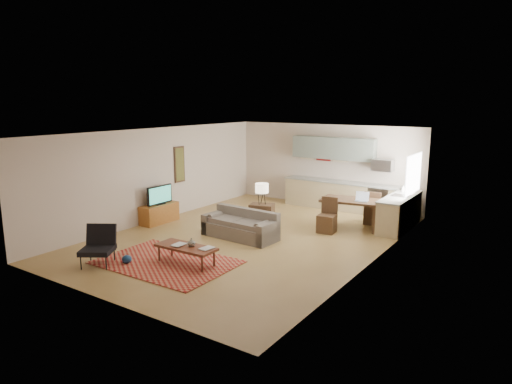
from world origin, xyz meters
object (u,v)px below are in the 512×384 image
Objects in this scene: sofa at (240,224)px; coffee_table at (186,255)px; tv_credenza at (159,213)px; armchair at (97,246)px; dining_table at (351,214)px; console_table at (262,217)px.

coffee_table is (0.18, -2.22, -0.15)m from sofa.
sofa reaches higher than tv_credenza.
sofa is 2.43× the size of armchair.
dining_table reaches higher than coffee_table.
tv_credenza is at bearing 143.61° from coffee_table.
tv_credenza is 5.44m from dining_table.
armchair reaches higher than console_table.
armchair is 6.67m from dining_table.
armchair is (-1.53, -1.09, 0.21)m from coffee_table.
dining_table is (4.81, 2.54, 0.13)m from tv_credenza.
sofa is 3.58m from armchair.
sofa is 3.17m from dining_table.
dining_table is (2.01, 2.45, 0.05)m from sofa.
dining_table is (1.83, 4.67, 0.20)m from coffee_table.
coffee_table is 1.89m from armchair.
dining_table is at bearing 27.84° from tv_credenza.
coffee_table is at bearing -82.52° from sofa.
dining_table is at bearing 22.94° from console_table.
console_table is 2.47m from dining_table.
sofa is 1.29× the size of dining_table.
tv_credenza is (-2.98, 2.13, 0.06)m from coffee_table.
dining_table is (3.36, 5.76, -0.02)m from armchair.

